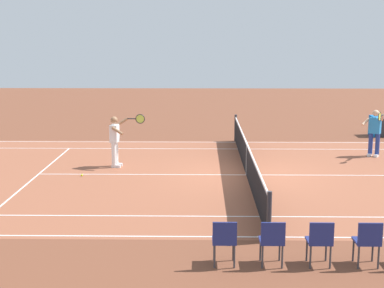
{
  "coord_description": "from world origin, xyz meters",
  "views": [
    {
      "loc": [
        1.39,
        16.92,
        4.15
      ],
      "look_at": [
        1.68,
        -0.32,
        0.9
      ],
      "focal_mm": 53.1,
      "sensor_mm": 36.0,
      "label": 1
    }
  ],
  "objects_px": {
    "tennis_player_near": "(116,139)",
    "tennis_player_far": "(375,130)",
    "spectator_chair_5": "(320,240)",
    "spectator_chair_6": "(272,239)",
    "spectator_chair_7": "(224,239)",
    "spectator_chair_4": "(368,240)",
    "tennis_ball": "(82,175)",
    "tennis_net": "(247,159)"
  },
  "relations": [
    {
      "from": "spectator_chair_4",
      "to": "spectator_chair_6",
      "type": "bearing_deg",
      "value": 0.0
    },
    {
      "from": "tennis_player_far",
      "to": "spectator_chair_4",
      "type": "height_order",
      "value": "tennis_player_far"
    },
    {
      "from": "tennis_player_far",
      "to": "spectator_chair_7",
      "type": "xyz_separation_m",
      "value": [
        5.67,
        9.88,
        -0.41
      ]
    },
    {
      "from": "tennis_net",
      "to": "spectator_chair_5",
      "type": "xyz_separation_m",
      "value": [
        -0.78,
        7.05,
        0.03
      ]
    },
    {
      "from": "tennis_player_near",
      "to": "tennis_ball",
      "type": "bearing_deg",
      "value": 56.56
    },
    {
      "from": "spectator_chair_5",
      "to": "spectator_chair_6",
      "type": "bearing_deg",
      "value": 0.0
    },
    {
      "from": "tennis_player_far",
      "to": "spectator_chair_5",
      "type": "height_order",
      "value": "tennis_player_far"
    },
    {
      "from": "tennis_ball",
      "to": "spectator_chair_7",
      "type": "relative_size",
      "value": 0.08
    },
    {
      "from": "tennis_net",
      "to": "spectator_chair_4",
      "type": "xyz_separation_m",
      "value": [
        -1.65,
        7.05,
        0.03
      ]
    },
    {
      "from": "tennis_ball",
      "to": "tennis_player_near",
      "type": "bearing_deg",
      "value": -123.44
    },
    {
      "from": "spectator_chair_4",
      "to": "spectator_chair_5",
      "type": "height_order",
      "value": "same"
    },
    {
      "from": "tennis_player_near",
      "to": "spectator_chair_5",
      "type": "relative_size",
      "value": 1.93
    },
    {
      "from": "tennis_ball",
      "to": "spectator_chair_5",
      "type": "height_order",
      "value": "spectator_chair_5"
    },
    {
      "from": "tennis_player_near",
      "to": "tennis_net",
      "type": "bearing_deg",
      "value": 165.65
    },
    {
      "from": "tennis_net",
      "to": "tennis_ball",
      "type": "distance_m",
      "value": 5.04
    },
    {
      "from": "tennis_player_far",
      "to": "tennis_ball",
      "type": "xyz_separation_m",
      "value": [
        9.72,
        3.08,
        -0.9
      ]
    },
    {
      "from": "spectator_chair_5",
      "to": "spectator_chair_7",
      "type": "bearing_deg",
      "value": 0.0
    },
    {
      "from": "tennis_net",
      "to": "spectator_chair_4",
      "type": "height_order",
      "value": "tennis_net"
    },
    {
      "from": "tennis_player_far",
      "to": "spectator_chair_6",
      "type": "bearing_deg",
      "value": 64.11
    },
    {
      "from": "tennis_player_near",
      "to": "tennis_ball",
      "type": "xyz_separation_m",
      "value": [
        0.86,
        1.3,
        -0.9
      ]
    },
    {
      "from": "tennis_ball",
      "to": "spectator_chair_6",
      "type": "xyz_separation_m",
      "value": [
        -4.93,
        6.81,
        0.49
      ]
    },
    {
      "from": "spectator_chair_4",
      "to": "spectator_chair_6",
      "type": "height_order",
      "value": "same"
    },
    {
      "from": "tennis_player_near",
      "to": "tennis_player_far",
      "type": "distance_m",
      "value": 9.04
    },
    {
      "from": "tennis_player_far",
      "to": "spectator_chair_7",
      "type": "distance_m",
      "value": 11.4
    },
    {
      "from": "spectator_chair_4",
      "to": "spectator_chair_5",
      "type": "bearing_deg",
      "value": 0.0
    },
    {
      "from": "tennis_player_near",
      "to": "spectator_chair_7",
      "type": "bearing_deg",
      "value": 111.51
    },
    {
      "from": "tennis_net",
      "to": "spectator_chair_6",
      "type": "height_order",
      "value": "tennis_net"
    },
    {
      "from": "spectator_chair_7",
      "to": "spectator_chair_5",
      "type": "bearing_deg",
      "value": 180.0
    },
    {
      "from": "spectator_chair_4",
      "to": "spectator_chair_7",
      "type": "relative_size",
      "value": 1.0
    },
    {
      "from": "spectator_chair_5",
      "to": "spectator_chair_7",
      "type": "height_order",
      "value": "same"
    },
    {
      "from": "tennis_player_near",
      "to": "spectator_chair_5",
      "type": "distance_m",
      "value": 9.5
    },
    {
      "from": "spectator_chair_4",
      "to": "tennis_ball",
      "type": "bearing_deg",
      "value": -45.6
    },
    {
      "from": "tennis_ball",
      "to": "spectator_chair_5",
      "type": "bearing_deg",
      "value": 130.41
    },
    {
      "from": "spectator_chair_6",
      "to": "spectator_chair_7",
      "type": "height_order",
      "value": "same"
    },
    {
      "from": "tennis_net",
      "to": "spectator_chair_6",
      "type": "distance_m",
      "value": 7.05
    },
    {
      "from": "tennis_ball",
      "to": "spectator_chair_6",
      "type": "height_order",
      "value": "spectator_chair_6"
    },
    {
      "from": "tennis_player_near",
      "to": "spectator_chair_7",
      "type": "height_order",
      "value": "tennis_player_near"
    },
    {
      "from": "spectator_chair_5",
      "to": "spectator_chair_7",
      "type": "relative_size",
      "value": 1.0
    },
    {
      "from": "tennis_player_near",
      "to": "spectator_chair_4",
      "type": "height_order",
      "value": "tennis_player_near"
    },
    {
      "from": "tennis_net",
      "to": "spectator_chair_7",
      "type": "bearing_deg",
      "value": 82.23
    },
    {
      "from": "tennis_player_far",
      "to": "tennis_ball",
      "type": "height_order",
      "value": "tennis_player_far"
    },
    {
      "from": "tennis_player_far",
      "to": "tennis_ball",
      "type": "bearing_deg",
      "value": 17.55
    }
  ]
}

